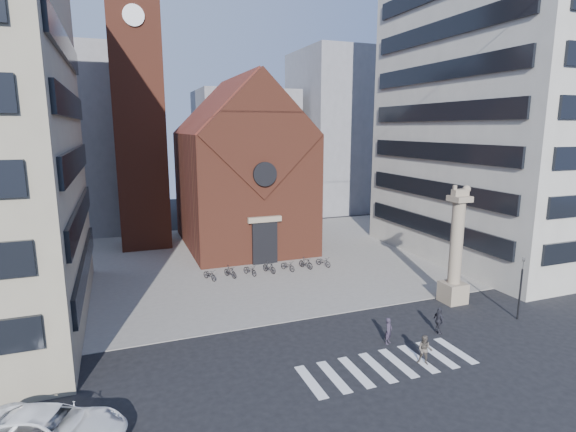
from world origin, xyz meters
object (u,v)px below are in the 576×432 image
object	(u,v)px
white_car	(50,430)
scooter_0	(210,275)
lion_column	(455,257)
pedestrian_1	(425,350)
pedestrian_0	(389,331)
traffic_light	(521,287)
pedestrian_2	(439,321)

from	to	relation	value
white_car	scooter_0	xyz separation A→B (m)	(9.83, 17.80, -0.31)
white_car	scooter_0	distance (m)	20.33
lion_column	pedestrian_1	size ratio (longest dim) A/B	5.28
pedestrian_0	scooter_0	distance (m)	16.84
scooter_0	white_car	bearing A→B (deg)	-141.89
traffic_light	pedestrian_2	bearing A→B (deg)	178.73
scooter_0	lion_column	bearing A→B (deg)	-58.05
pedestrian_1	traffic_light	bearing A→B (deg)	59.29
lion_column	pedestrian_2	bearing A→B (deg)	-138.66
white_car	scooter_0	bearing A→B (deg)	-5.98
traffic_light	pedestrian_2	xyz separation A→B (m)	(-6.38, 0.14, -1.44)
pedestrian_1	pedestrian_0	bearing A→B (deg)	144.48
pedestrian_0	scooter_0	size ratio (longest dim) A/B	0.92
white_car	pedestrian_1	size ratio (longest dim) A/B	3.56
lion_column	scooter_0	world-z (taller)	lion_column
traffic_light	scooter_0	distance (m)	23.37
pedestrian_2	white_car	bearing A→B (deg)	101.31
pedestrian_0	pedestrian_1	bearing A→B (deg)	-112.94
white_car	scooter_0	world-z (taller)	white_car
white_car	pedestrian_2	bearing A→B (deg)	-59.40
white_car	pedestrian_1	world-z (taller)	pedestrian_1
lion_column	traffic_light	bearing A→B (deg)	-63.54
pedestrian_2	scooter_0	xyz separation A→B (m)	(-11.39, 14.94, -0.34)
pedestrian_2	traffic_light	bearing A→B (deg)	-87.63
white_car	pedestrian_1	xyz separation A→B (m)	(18.06, 0.11, 0.01)
white_car	lion_column	bearing A→B (deg)	-52.37
lion_column	pedestrian_0	size ratio (longest dim) A/B	5.41
lion_column	scooter_0	size ratio (longest dim) A/B	4.99
traffic_light	pedestrian_0	world-z (taller)	traffic_light
lion_column	scooter_0	distance (m)	19.51
white_car	pedestrian_2	xyz separation A→B (m)	(21.22, 2.86, 0.03)
traffic_light	scooter_0	world-z (taller)	traffic_light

